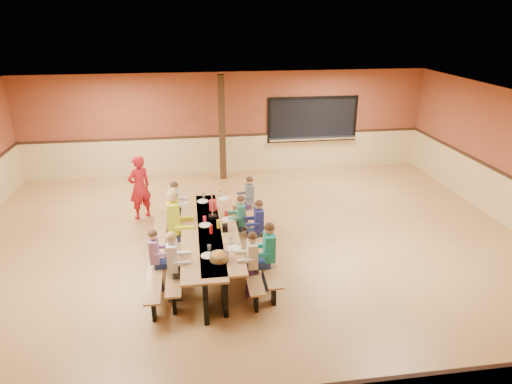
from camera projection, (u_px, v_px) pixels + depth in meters
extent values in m
plane|color=#9C6D3B|center=(250.00, 249.00, 9.50)|extent=(12.00, 12.00, 0.00)
cube|color=brown|center=(227.00, 123.00, 13.55)|extent=(12.00, 0.04, 3.00)
cube|color=brown|center=(317.00, 361.00, 4.35)|extent=(12.00, 0.04, 3.00)
cube|color=white|center=(249.00, 105.00, 8.39)|extent=(12.00, 10.00, 0.04)
cube|color=black|center=(313.00, 119.00, 13.85)|extent=(2.60, 0.06, 1.20)
cube|color=silver|center=(312.00, 138.00, 13.98)|extent=(2.70, 0.28, 0.06)
cube|color=black|center=(222.00, 128.00, 12.97)|extent=(0.18, 0.18, 3.00)
cube|color=#9A6C3D|center=(217.00, 228.00, 8.78)|extent=(0.75, 3.60, 0.04)
cube|color=black|center=(224.00, 289.00, 7.49)|extent=(0.08, 0.60, 0.70)
cube|color=black|center=(213.00, 213.00, 10.34)|extent=(0.08, 0.60, 0.70)
cube|color=#9A6C3D|center=(175.00, 244.00, 8.78)|extent=(0.26, 3.60, 0.04)
cube|color=black|center=(176.00, 254.00, 8.86)|extent=(0.06, 0.18, 0.41)
cube|color=#9A6C3D|center=(260.00, 238.00, 9.00)|extent=(0.26, 3.60, 0.04)
cube|color=black|center=(260.00, 248.00, 9.08)|extent=(0.06, 0.18, 0.41)
cube|color=#9A6C3D|center=(201.00, 232.00, 8.61)|extent=(0.75, 3.60, 0.04)
cube|color=black|center=(205.00, 296.00, 7.32)|extent=(0.08, 0.60, 0.70)
cube|color=black|center=(200.00, 216.00, 10.17)|extent=(0.08, 0.60, 0.70)
cube|color=#9A6C3D|center=(158.00, 249.00, 8.60)|extent=(0.26, 3.60, 0.04)
cube|color=black|center=(159.00, 259.00, 8.69)|extent=(0.06, 0.18, 0.41)
cube|color=#9A6C3D|center=(245.00, 243.00, 8.82)|extent=(0.26, 3.60, 0.04)
cube|color=black|center=(245.00, 253.00, 8.91)|extent=(0.06, 0.18, 0.41)
imported|color=#A21219|center=(140.00, 187.00, 10.65)|extent=(0.67, 0.62, 1.55)
cylinder|color=red|center=(213.00, 205.00, 9.47)|extent=(0.16, 0.16, 0.22)
cube|color=black|center=(225.00, 228.00, 8.59)|extent=(0.10, 0.14, 0.13)
cylinder|color=yellow|center=(218.00, 224.00, 8.69)|extent=(0.06, 0.06, 0.17)
cylinder|color=#B2140F|center=(211.00, 229.00, 8.48)|extent=(0.06, 0.06, 0.17)
cube|color=black|center=(213.00, 217.00, 9.14)|extent=(0.16, 0.16, 0.06)
cube|color=#9A6C3D|center=(212.00, 204.00, 9.04)|extent=(0.02, 0.09, 0.50)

